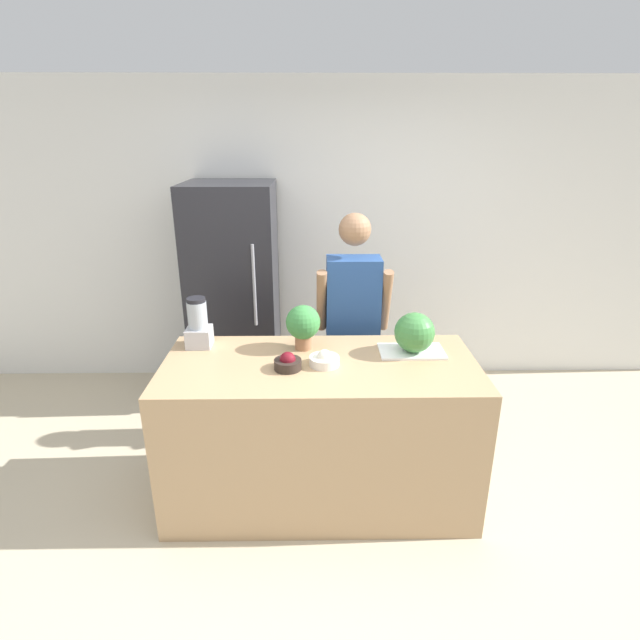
# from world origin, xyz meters

# --- Properties ---
(ground_plane) EXTENTS (14.00, 14.00, 0.00)m
(ground_plane) POSITION_xyz_m (0.00, 0.00, 0.00)
(ground_plane) COLOR beige
(wall_back) EXTENTS (8.00, 0.06, 2.60)m
(wall_back) POSITION_xyz_m (0.00, 2.15, 1.30)
(wall_back) COLOR white
(wall_back) RESTS_ON ground_plane
(counter_island) EXTENTS (1.83, 0.82, 0.92)m
(counter_island) POSITION_xyz_m (0.00, 0.41, 0.46)
(counter_island) COLOR tan
(counter_island) RESTS_ON ground_plane
(refrigerator) EXTENTS (0.70, 0.71, 1.81)m
(refrigerator) POSITION_xyz_m (-0.69, 1.76, 0.90)
(refrigerator) COLOR #232328
(refrigerator) RESTS_ON ground_plane
(person) EXTENTS (0.51, 0.27, 1.67)m
(person) POSITION_xyz_m (0.24, 1.09, 0.87)
(person) COLOR #333338
(person) RESTS_ON ground_plane
(cutting_board) EXTENTS (0.39, 0.23, 0.01)m
(cutting_board) POSITION_xyz_m (0.56, 0.55, 0.92)
(cutting_board) COLOR white
(cutting_board) RESTS_ON counter_island
(watermelon) EXTENTS (0.24, 0.24, 0.24)m
(watermelon) POSITION_xyz_m (0.56, 0.54, 1.05)
(watermelon) COLOR #3D7F3D
(watermelon) RESTS_ON cutting_board
(bowl_cherries) EXTENTS (0.16, 0.16, 0.10)m
(bowl_cherries) POSITION_xyz_m (-0.18, 0.34, 0.95)
(bowl_cherries) COLOR #2D231E
(bowl_cherries) RESTS_ON counter_island
(bowl_cream) EXTENTS (0.17, 0.17, 0.09)m
(bowl_cream) POSITION_xyz_m (0.02, 0.38, 0.95)
(bowl_cream) COLOR white
(bowl_cream) RESTS_ON counter_island
(blender) EXTENTS (0.15, 0.15, 0.31)m
(blender) POSITION_xyz_m (-0.75, 0.67, 1.05)
(blender) COLOR #B7B7BC
(blender) RESTS_ON counter_island
(potted_plant) EXTENTS (0.21, 0.21, 0.28)m
(potted_plant) POSITION_xyz_m (-0.10, 0.62, 1.08)
(potted_plant) COLOR #996647
(potted_plant) RESTS_ON counter_island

